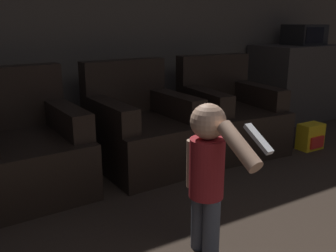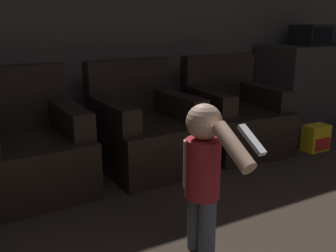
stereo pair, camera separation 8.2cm
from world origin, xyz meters
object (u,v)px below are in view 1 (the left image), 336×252
(armchair_right, at_px, (228,117))
(toy_backpack, at_px, (311,137))
(microwave, at_px, (304,35))
(armchair_left, at_px, (25,149))
(armchair_middle, at_px, (141,131))
(person_toddler, at_px, (208,169))

(armchair_right, relative_size, toy_backpack, 3.67)
(armchair_right, bearing_deg, microwave, 21.39)
(armchair_left, distance_m, armchair_middle, 0.96)
(armchair_right, bearing_deg, toy_backpack, -31.93)
(armchair_left, xyz_separation_m, microwave, (3.51, 0.48, 0.75))
(armchair_left, xyz_separation_m, armchair_right, (1.93, -0.00, 0.00))
(toy_backpack, distance_m, microwave, 1.63)
(armchair_right, distance_m, microwave, 1.81)
(armchair_left, relative_size, armchair_middle, 1.00)
(armchair_left, xyz_separation_m, person_toddler, (0.67, -1.35, 0.18))
(person_toddler, bearing_deg, microwave, -60.44)
(armchair_middle, height_order, toy_backpack, armchair_middle)
(armchair_left, bearing_deg, person_toddler, -66.52)
(armchair_middle, distance_m, armchair_right, 0.97)
(armchair_left, relative_size, person_toddler, 1.11)
(microwave, bearing_deg, armchair_middle, -169.27)
(microwave, bearing_deg, person_toddler, -147.12)
(armchair_middle, relative_size, person_toddler, 1.10)
(armchair_left, height_order, toy_backpack, armchair_left)
(person_toddler, bearing_deg, armchair_left, 23.15)
(armchair_right, xyz_separation_m, microwave, (1.58, 0.48, 0.75))
(person_toddler, bearing_deg, armchair_middle, -15.45)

